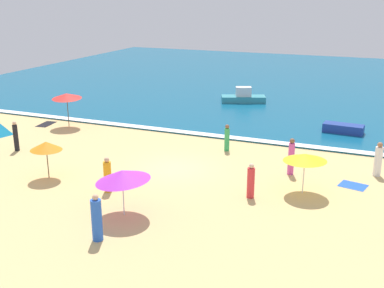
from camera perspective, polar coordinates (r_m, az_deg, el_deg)
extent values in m
plane|color=#D8B775|center=(25.11, -2.21, -2.97)|extent=(60.00, 60.00, 0.00)
cube|color=#0F567A|center=(51.09, 11.01, 7.40)|extent=(60.00, 44.00, 0.10)
cube|color=white|center=(30.62, 2.67, 1.05)|extent=(57.00, 0.70, 0.01)
cylinder|color=#4C3823|center=(33.79, -14.55, 3.89)|extent=(0.05, 0.05, 2.26)
cone|color=red|center=(33.58, -14.69, 5.55)|extent=(2.54, 2.55, 0.47)
cylinder|color=#4C3823|center=(24.66, -16.82, -1.87)|extent=(0.05, 0.05, 1.83)
cone|color=orange|center=(24.43, -16.97, -0.21)|extent=(2.12, 2.12, 0.47)
cylinder|color=silver|center=(19.90, -8.18, -5.84)|extent=(0.05, 0.05, 1.93)
cone|color=#B733C6|center=(19.60, -8.28, -3.72)|extent=(2.86, 2.84, 0.67)
cylinder|color=silver|center=(22.43, 13.15, -3.50)|extent=(0.05, 0.05, 1.84)
cone|color=yellow|center=(22.16, 13.29, -1.55)|extent=(2.61, 2.60, 0.40)
cylinder|color=orange|center=(22.39, -10.01, -3.86)|extent=(0.38, 0.38, 1.45)
sphere|color=#DBA884|center=(22.11, -10.12, -1.86)|extent=(0.24, 0.24, 0.24)
cylinder|color=green|center=(27.80, 4.18, 0.53)|extent=(0.39, 0.39, 1.36)
sphere|color=brown|center=(27.58, 4.21, 2.09)|extent=(0.24, 0.24, 0.24)
cylinder|color=white|center=(25.68, 21.26, -1.95)|extent=(0.39, 0.39, 1.51)
sphere|color=#9E6B47|center=(25.42, 21.47, -0.09)|extent=(0.26, 0.26, 0.26)
cylinder|color=red|center=(21.60, 7.00, -4.60)|extent=(0.46, 0.46, 1.41)
sphere|color=beige|center=(21.31, 7.08, -2.60)|extent=(0.23, 0.23, 0.23)
cylinder|color=#D84CA5|center=(24.62, 11.70, -1.73)|extent=(0.33, 0.33, 1.64)
sphere|color=brown|center=(24.33, 11.84, 0.35)|extent=(0.26, 0.26, 0.26)
cylinder|color=blue|center=(18.20, -11.26, -8.87)|extent=(0.41, 0.41, 1.62)
sphere|color=#DBA884|center=(17.82, -11.44, -6.23)|extent=(0.23, 0.23, 0.23)
cylinder|color=black|center=(29.53, -20.21, 0.69)|extent=(0.35, 0.35, 1.56)
sphere|color=#DBA884|center=(29.30, -20.39, 2.33)|extent=(0.22, 0.22, 0.22)
cube|color=black|center=(35.07, -16.95, 2.27)|extent=(1.02, 1.67, 0.01)
cube|color=blue|center=(24.22, 18.61, -4.71)|extent=(1.42, 1.22, 0.01)
cube|color=teal|center=(40.16, 6.12, 5.34)|extent=(3.82, 2.53, 0.52)
cube|color=silver|center=(40.03, 6.15, 6.23)|extent=(1.46, 1.18, 0.76)
cube|color=navy|center=(32.60, 17.55, 1.78)|extent=(2.59, 1.18, 0.57)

